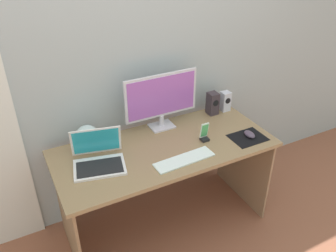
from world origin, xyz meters
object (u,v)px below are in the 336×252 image
(speaker_right, at_px, (225,101))
(keyboard_external, at_px, (184,160))
(monitor, at_px, (161,98))
(phone_in_dock, at_px, (204,134))
(fishbowl, at_px, (87,137))
(speaker_near_monitor, at_px, (213,103))
(laptop, at_px, (98,158))
(mouse, at_px, (249,134))

(speaker_right, bearing_deg, keyboard_external, -144.75)
(monitor, distance_m, phone_in_dock, 0.41)
(fishbowl, relative_size, phone_in_dock, 1.21)
(monitor, height_order, phone_in_dock, monitor)
(speaker_near_monitor, distance_m, laptop, 1.05)
(speaker_near_monitor, bearing_deg, phone_in_dock, -131.40)
(speaker_right, height_order, fishbowl, fishbowl)
(fishbowl, xyz_separation_m, phone_in_dock, (0.76, -0.30, -0.03))
(speaker_right, height_order, laptop, laptop)
(speaker_near_monitor, height_order, keyboard_external, speaker_near_monitor)
(speaker_near_monitor, bearing_deg, monitor, -179.91)
(speaker_right, distance_m, laptop, 1.17)
(fishbowl, bearing_deg, speaker_right, 0.48)
(monitor, height_order, mouse, monitor)
(phone_in_dock, bearing_deg, mouse, -19.88)
(monitor, relative_size, speaker_right, 3.49)
(speaker_right, xyz_separation_m, phone_in_dock, (-0.39, -0.31, -0.03))
(monitor, height_order, speaker_near_monitor, monitor)
(speaker_near_monitor, xyz_separation_m, laptop, (-1.03, -0.23, -0.04))
(speaker_right, xyz_separation_m, keyboard_external, (-0.64, -0.45, -0.08))
(speaker_right, bearing_deg, speaker_near_monitor, 179.99)
(keyboard_external, xyz_separation_m, mouse, (0.56, 0.03, 0.02))
(mouse, bearing_deg, speaker_near_monitor, 98.15)
(monitor, xyz_separation_m, speaker_near_monitor, (0.46, 0.00, -0.15))
(laptop, xyz_separation_m, fishbowl, (-0.00, 0.23, 0.03))
(laptop, relative_size, fishbowl, 2.24)
(speaker_near_monitor, relative_size, mouse, 1.82)
(fishbowl, height_order, phone_in_dock, fishbowl)
(fishbowl, height_order, keyboard_external, fishbowl)
(monitor, bearing_deg, mouse, -39.79)
(monitor, bearing_deg, speaker_right, 0.07)
(monitor, xyz_separation_m, fishbowl, (-0.57, -0.01, -0.16))
(monitor, bearing_deg, phone_in_dock, -58.42)
(fishbowl, bearing_deg, laptop, -89.35)
(monitor, distance_m, speaker_right, 0.60)
(speaker_near_monitor, distance_m, keyboard_external, 0.69)
(speaker_near_monitor, distance_m, fishbowl, 1.03)
(keyboard_external, relative_size, phone_in_dock, 3.00)
(speaker_right, distance_m, fishbowl, 1.15)
(fishbowl, bearing_deg, phone_in_dock, -21.28)
(keyboard_external, height_order, mouse, mouse)
(laptop, bearing_deg, mouse, -9.77)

